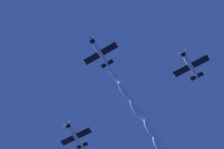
# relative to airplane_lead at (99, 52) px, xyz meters

# --- Properties ---
(airplane_lead) EXTENTS (7.63, 7.13, 2.88)m
(airplane_lead) POSITION_rel_airplane_lead_xyz_m (0.00, 0.00, 0.00)
(airplane_lead) COLOR silver
(airplane_left_wingman) EXTENTS (7.65, 7.15, 2.78)m
(airplane_left_wingman) POSITION_rel_airplane_lead_xyz_m (-19.55, -2.65, -0.86)
(airplane_left_wingman) COLOR silver
(airplane_right_wingman) EXTENTS (7.59, 7.18, 2.93)m
(airplane_right_wingman) POSITION_rel_airplane_lead_xyz_m (5.88, -19.32, -1.69)
(airplane_right_wingman) COLOR silver
(smoke_trail_lead) EXTENTS (21.08, 29.95, 5.71)m
(smoke_trail_lead) POSITION_rel_airplane_lead_xyz_m (-14.09, -21.43, -2.93)
(smoke_trail_lead) COLOR white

